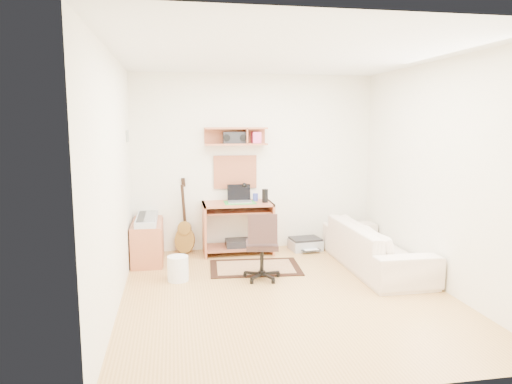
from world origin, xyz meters
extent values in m
cube|color=tan|center=(0.00, 0.00, -0.01)|extent=(3.60, 4.00, 0.01)
cube|color=white|center=(0.00, 0.00, 2.60)|extent=(3.60, 4.00, 0.01)
cube|color=white|center=(0.00, 2.00, 1.30)|extent=(3.60, 0.01, 2.60)
cube|color=white|center=(-1.80, 0.00, 1.30)|extent=(0.01, 4.00, 2.60)
cube|color=white|center=(1.80, 0.00, 1.30)|extent=(0.01, 4.00, 2.60)
cube|color=#BE6743|center=(-0.30, 1.88, 1.70)|extent=(0.90, 0.25, 0.26)
cube|color=tan|center=(-0.30, 1.98, 1.17)|extent=(0.64, 0.03, 0.49)
cube|color=#4C8CBF|center=(-1.79, 1.50, 1.72)|extent=(0.02, 0.20, 0.15)
cylinder|color=black|center=(0.09, 1.68, 0.85)|extent=(0.09, 0.09, 0.20)
cylinder|color=#3843A9|center=(-0.02, 1.83, 0.81)|extent=(0.08, 0.08, 0.11)
cube|color=black|center=(-0.32, 1.87, 1.68)|extent=(0.32, 0.15, 0.17)
cube|color=#C8B586|center=(-0.18, 0.97, 0.01)|extent=(1.23, 0.86, 0.02)
cube|color=#BE6743|center=(-1.58, 1.55, 0.28)|extent=(0.40, 0.90, 0.55)
cube|color=#B2B5BA|center=(-1.58, 1.55, 0.59)|extent=(0.28, 0.88, 0.08)
cylinder|color=white|center=(-1.18, 0.64, 0.15)|extent=(0.31, 0.31, 0.30)
cube|color=#A5A8AA|center=(0.72, 1.73, 0.09)|extent=(0.49, 0.40, 0.17)
imported|color=beige|center=(1.38, 0.71, 0.39)|extent=(0.59, 2.01, 0.79)
camera|label=1|loc=(-1.21, -4.91, 1.90)|focal=32.96mm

